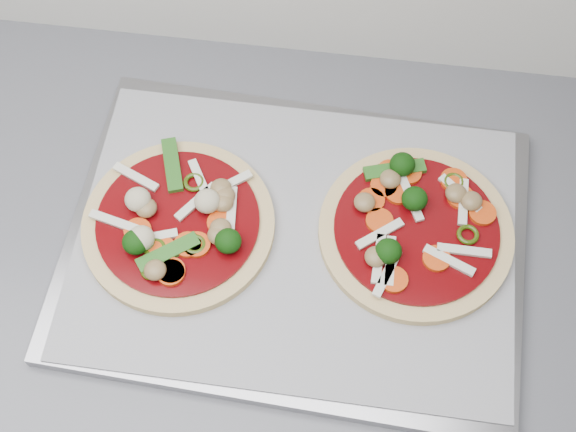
# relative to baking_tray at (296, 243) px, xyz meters

# --- Properties ---
(base_cabinet) EXTENTS (3.60, 0.60, 0.86)m
(base_cabinet) POSITION_rel_baking_tray_xyz_m (-0.35, -0.07, -0.48)
(base_cabinet) COLOR #B0B0AE
(base_cabinet) RESTS_ON ground
(baking_tray) EXTENTS (0.43, 0.32, 0.01)m
(baking_tray) POSITION_rel_baking_tray_xyz_m (0.00, 0.00, 0.00)
(baking_tray) COLOR gray
(baking_tray) RESTS_ON countertop
(parchment) EXTENTS (0.40, 0.29, 0.00)m
(parchment) POSITION_rel_baking_tray_xyz_m (0.00, 0.00, 0.01)
(parchment) COLOR gray
(parchment) RESTS_ON baking_tray
(pizza_left) EXTENTS (0.19, 0.19, 0.03)m
(pizza_left) POSITION_rel_baking_tray_xyz_m (-0.11, -0.00, 0.02)
(pizza_left) COLOR tan
(pizza_left) RESTS_ON parchment
(pizza_right) EXTENTS (0.19, 0.19, 0.03)m
(pizza_right) POSITION_rel_baking_tray_xyz_m (0.11, 0.02, 0.02)
(pizza_right) COLOR tan
(pizza_right) RESTS_ON parchment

